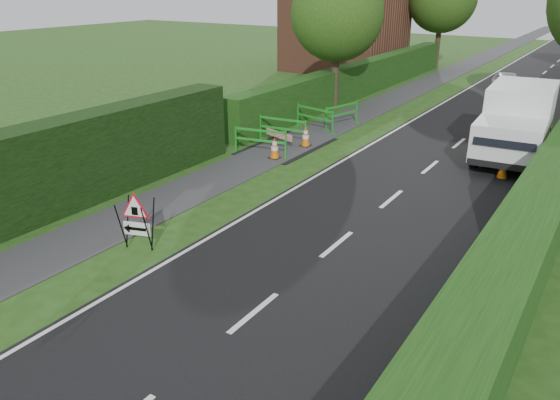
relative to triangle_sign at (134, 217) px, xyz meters
The scene contains 19 objects.
ground 2.37m from the triangle_sign, 50.49° to the right, with size 120.00×120.00×0.00m, color #1F4012.
road_surface 33.53m from the triangle_sign, 83.30° to the left, with size 6.00×90.00×0.02m, color black.
footpath 33.34m from the triangle_sign, 92.74° to the left, with size 2.00×90.00×0.02m, color #2D2D30.
hedge_west_far 20.63m from the triangle_sign, 100.04° to the left, with size 1.00×24.00×1.80m, color #14380F.
house_west 29.64m from the triangle_sign, 106.89° to the left, with size 7.50×7.40×7.88m.
tree_nw 16.99m from the triangle_sign, 101.08° to the left, with size 4.40×4.40×6.70m.
triangle_sign is the anchor object (origin of this frame).
works_van 13.97m from the triangle_sign, 64.59° to the left, with size 2.52×5.63×2.50m.
traffic_cone_0 11.76m from the triangle_sign, 58.01° to the left, with size 0.38×0.38×0.79m.
traffic_cone_1 13.56m from the triangle_sign, 62.96° to the left, with size 0.38×0.38×0.79m.
traffic_cone_2 14.99m from the triangle_sign, 64.62° to the left, with size 0.38×0.38×0.79m.
traffic_cone_3 7.86m from the triangle_sign, 98.47° to the left, with size 0.38×0.38×0.79m.
traffic_cone_4 9.76m from the triangle_sign, 95.86° to the left, with size 0.38×0.38×0.79m.
ped_barrier_0 8.06m from the triangle_sign, 103.17° to the left, with size 2.09×0.72×1.00m.
ped_barrier_1 9.93m from the triangle_sign, 101.94° to the left, with size 2.08×0.53×1.00m.
ped_barrier_2 12.19m from the triangle_sign, 99.04° to the left, with size 2.09×0.81×1.00m.
ped_barrier_3 13.29m from the triangle_sign, 95.30° to the left, with size 0.86×2.08×1.00m.
redwhite_plank 9.43m from the triangle_sign, 101.62° to the left, with size 1.50×0.04×0.25m, color red.
hatchback_car 24.69m from the triangle_sign, 82.29° to the left, with size 1.47×3.66×1.25m, color silver.
Camera 1 is at (7.77, -6.27, 6.00)m, focal length 35.00 mm.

